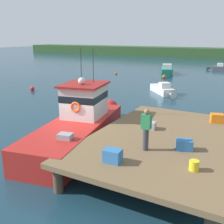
{
  "coord_description": "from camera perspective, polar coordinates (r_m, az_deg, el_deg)",
  "views": [
    {
      "loc": [
        8.0,
        -10.68,
        5.43
      ],
      "look_at": [
        1.2,
        1.73,
        1.4
      ],
      "focal_mm": 43.16,
      "sensor_mm": 36.0,
      "label": 1
    }
  ],
  "objects": [
    {
      "name": "ground_plane",
      "position": [
        14.41,
        -7.56,
        -6.39
      ],
      "size": [
        200.0,
        200.0,
        0.0
      ],
      "primitive_type": "plane",
      "color": "#193847"
    },
    {
      "name": "dock",
      "position": [
        11.97,
        11.26,
        -5.77
      ],
      "size": [
        6.0,
        9.0,
        1.2
      ],
      "color": "#4C3D2D",
      "rests_on": "ground"
    },
    {
      "name": "main_fishing_boat",
      "position": [
        14.23,
        -6.74,
        -2.33
      ],
      "size": [
        4.07,
        9.97,
        4.8
      ],
      "color": "red",
      "rests_on": "ground"
    },
    {
      "name": "crate_single_far",
      "position": [
        12.79,
        7.86,
        -2.79
      ],
      "size": [
        0.65,
        0.51,
        0.33
      ],
      "primitive_type": "cube",
      "rotation": [
        0.0,
        0.0,
        0.12
      ],
      "color": "#9E9EA3",
      "rests_on": "dock"
    },
    {
      "name": "crate_single_by_cleat",
      "position": [
        10.74,
        15.07,
        -6.73
      ],
      "size": [
        0.72,
        0.63,
        0.4
      ],
      "primitive_type": "cube",
      "rotation": [
        0.0,
        0.0,
        0.38
      ],
      "color": "#3370B2",
      "rests_on": "dock"
    },
    {
      "name": "crate_stack_near_edge",
      "position": [
        14.5,
        21.32,
        -1.25
      ],
      "size": [
        0.71,
        0.61,
        0.45
      ],
      "primitive_type": "cube",
      "rotation": [
        0.0,
        0.0,
        0.33
      ],
      "color": "orange",
      "rests_on": "dock"
    },
    {
      "name": "crate_stack_mid_dock",
      "position": [
        9.41,
        0.14,
        -9.26
      ],
      "size": [
        0.63,
        0.48,
        0.47
      ],
      "primitive_type": "cube",
      "rotation": [
        0.0,
        0.0,
        0.07
      ],
      "color": "#3370B2",
      "rests_on": "dock"
    },
    {
      "name": "bait_bucket",
      "position": [
        9.29,
        17.0,
        -10.77
      ],
      "size": [
        0.32,
        0.32,
        0.34
      ],
      "primitive_type": "cylinder",
      "color": "yellow",
      "rests_on": "dock"
    },
    {
      "name": "deckhand_by_the_boat",
      "position": [
        10.2,
        7.23,
        -3.54
      ],
      "size": [
        0.36,
        0.22,
        1.63
      ],
      "color": "#383842",
      "rests_on": "dock"
    },
    {
      "name": "moored_boat_far_right",
      "position": [
        26.51,
        10.79,
        4.66
      ],
      "size": [
        3.61,
        3.97,
        1.14
      ],
      "color": "silver",
      "rests_on": "ground"
    },
    {
      "name": "moored_boat_mid_harbor",
      "position": [
        47.54,
        22.26,
        8.65
      ],
      "size": [
        4.5,
        1.69,
        1.12
      ],
      "color": "#4C4C51",
      "rests_on": "ground"
    },
    {
      "name": "moored_boat_off_the_point",
      "position": [
        40.28,
        11.53,
        8.58
      ],
      "size": [
        3.11,
        6.0,
        1.51
      ],
      "color": "#196B5B",
      "rests_on": "ground"
    },
    {
      "name": "mooring_buoy_inshore",
      "position": [
        36.21,
        10.96,
        7.37
      ],
      "size": [
        0.48,
        0.48,
        0.48
      ],
      "primitive_type": "sphere",
      "color": "#EA5B19",
      "rests_on": "ground"
    },
    {
      "name": "mooring_buoy_channel_marker",
      "position": [
        28.66,
        -16.53,
        4.78
      ],
      "size": [
        0.45,
        0.45,
        0.45
      ],
      "primitive_type": "sphere",
      "color": "red",
      "rests_on": "ground"
    },
    {
      "name": "mooring_buoy_spare_mooring",
      "position": [
        39.63,
        0.88,
        8.28
      ],
      "size": [
        0.34,
        0.34,
        0.34
      ],
      "primitive_type": "sphere",
      "color": "#EA5B19",
      "rests_on": "ground"
    }
  ]
}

